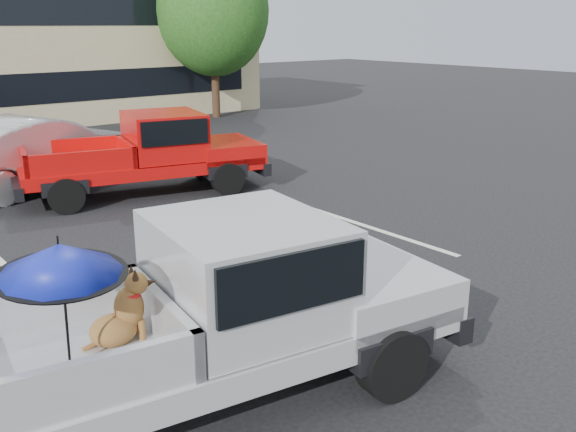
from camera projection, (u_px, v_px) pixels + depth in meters
name	position (u px, v px, depth m)	size (l,w,h in m)	color
ground	(303.00, 293.00, 9.25)	(90.00, 90.00, 0.00)	black
stripe_left	(46.00, 303.00, 8.91)	(0.12, 5.00, 0.01)	silver
stripe_right	(353.00, 222.00, 12.55)	(0.12, 5.00, 0.01)	silver
tree_right	(213.00, 11.00, 25.34)	(4.46, 4.46, 6.78)	#332114
tree_back	(62.00, 8.00, 29.39)	(4.68, 4.68, 7.11)	#332114
silver_pickup	(225.00, 302.00, 6.43)	(5.92, 2.77, 2.06)	black
red_pickup	(158.00, 150.00, 14.49)	(5.81, 3.17, 1.82)	black
silver_sedan	(39.00, 152.00, 15.02)	(1.79, 5.13, 1.69)	#A6AAAE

